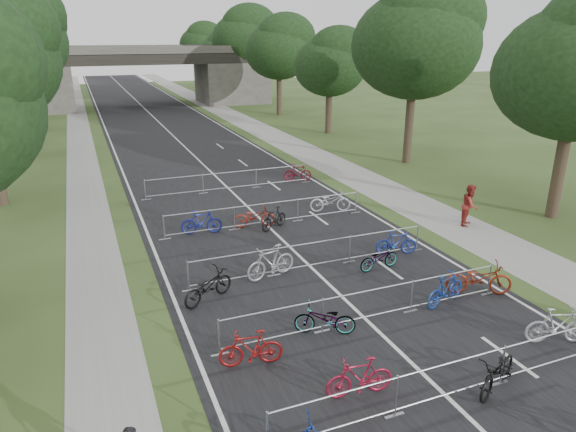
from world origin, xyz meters
name	(u,v)px	position (x,y,z in m)	size (l,w,h in m)	color
road	(162,125)	(0.00, 50.00, 0.01)	(11.00, 140.00, 0.01)	black
sidewalk_right	(241,120)	(8.00, 50.00, 0.01)	(3.00, 140.00, 0.01)	gray
sidewalk_left	(79,130)	(-7.50, 50.00, 0.01)	(2.00, 140.00, 0.01)	gray
lane_markings	(162,125)	(0.00, 50.00, 0.00)	(0.12, 140.00, 0.00)	silver
overpass_bridge	(139,76)	(0.00, 65.00, 3.53)	(31.00, 8.00, 7.05)	#47443F
tree_right_1	(418,40)	(13.11, 27.93, 7.90)	(8.18, 8.18, 12.47)	#33261C
tree_left_2	(2,36)	(-11.39, 39.93, 8.12)	(8.40, 8.40, 12.81)	#33261C
tree_right_2	(331,63)	(13.11, 39.93, 5.95)	(6.16, 6.16, 9.39)	#33261C
tree_left_3	(21,56)	(-11.39, 51.93, 6.49)	(6.72, 6.72, 10.25)	#33261C
tree_right_3	(280,48)	(13.11, 51.93, 6.92)	(7.17, 7.17, 10.93)	#33261C
tree_left_4	(28,44)	(-11.39, 63.93, 7.30)	(7.56, 7.56, 11.53)	#33261C
tree_right_4	(245,38)	(13.11, 63.93, 7.90)	(8.18, 8.18, 12.47)	#33261C
tree_left_5	(34,36)	(-11.39, 75.93, 8.12)	(8.40, 8.40, 12.81)	#33261C
tree_right_5	(221,52)	(13.11, 75.93, 5.95)	(6.16, 6.16, 9.39)	#33261C
tree_left_6	(40,47)	(-11.39, 87.93, 6.49)	(6.72, 6.72, 10.25)	#33261C
tree_right_6	(202,43)	(13.11, 87.93, 6.92)	(7.17, 7.17, 10.93)	#33261C
barrier_row_2	(452,380)	(0.00, 7.20, 0.55)	(9.70, 0.08, 1.10)	#95989D
barrier_row_3	(369,306)	(0.00, 11.00, 0.55)	(9.70, 0.08, 1.10)	#95989D
barrier_row_4	(313,255)	(0.00, 15.00, 0.55)	(9.70, 0.08, 1.10)	#95989D
barrier_row_5	(267,214)	(0.00, 20.00, 0.55)	(9.70, 0.08, 1.10)	#95989D
barrier_row_6	(230,181)	(0.00, 26.00, 0.55)	(9.70, 0.08, 1.10)	#95989D
bike_9	(359,378)	(-1.93, 8.14, 0.51)	(0.48, 1.69, 1.02)	maroon
bike_10	(498,373)	(1.28, 7.06, 0.50)	(0.66, 1.89, 0.99)	black
bike_11	(558,326)	(4.30, 8.02, 0.55)	(0.51, 1.82, 1.09)	#A4A5AC
bike_12	(251,349)	(-3.96, 10.25, 0.51)	(0.48, 1.70, 1.02)	maroon
bike_13	(325,320)	(-1.51, 10.88, 0.47)	(0.62, 1.77, 0.93)	#95989D
bike_14	(446,289)	(2.82, 10.99, 0.53)	(0.50, 1.78, 1.07)	navy
bike_15	(479,279)	(4.30, 11.15, 0.57)	(0.75, 2.15, 1.13)	maroon
bike_16	(208,287)	(-4.16, 14.06, 0.52)	(0.69, 1.99, 1.04)	black
bike_17	(271,262)	(-1.67, 14.92, 0.60)	(0.56, 1.99, 1.19)	#939299
bike_18	(379,258)	(2.25, 14.06, 0.44)	(0.58, 1.66, 0.87)	#95989D
bike_19	(396,243)	(3.62, 15.01, 0.49)	(0.46, 1.62, 0.97)	navy
bike_20	(201,222)	(-2.98, 20.08, 0.54)	(0.50, 1.78, 1.07)	navy
bike_21	(254,217)	(-0.59, 20.00, 0.49)	(0.65, 1.86, 0.97)	maroon
bike_22	(274,219)	(0.14, 19.42, 0.49)	(0.46, 1.64, 0.99)	black
bike_23	(330,201)	(3.54, 20.66, 0.52)	(0.70, 2.00, 1.05)	#B7B8BF
bike_27	(298,172)	(4.30, 26.51, 0.49)	(0.46, 1.64, 0.99)	maroon
pedestrian_b	(470,205)	(8.54, 16.60, 0.95)	(0.92, 0.72, 1.89)	maroon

